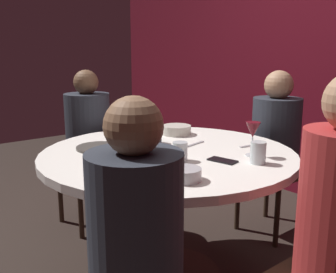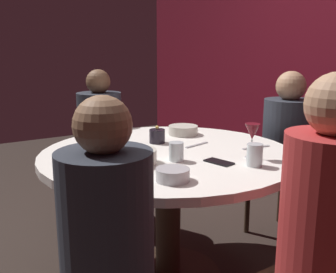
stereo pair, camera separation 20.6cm
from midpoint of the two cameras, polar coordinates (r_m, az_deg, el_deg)
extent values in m
cylinder|color=white|center=(2.08, -2.83, -2.72)|extent=(1.36, 1.36, 0.04)
cylinder|color=#332319|center=(2.21, -2.72, -12.18)|extent=(0.14, 0.14, 0.71)
cube|color=#3F2D1E|center=(2.93, -13.43, -4.29)|extent=(0.40, 0.40, 0.04)
cylinder|color=#2D333D|center=(2.86, -13.71, 1.03)|extent=(0.32, 0.32, 0.51)
sphere|color=brown|center=(2.82, -14.07, 7.74)|extent=(0.18, 0.18, 0.18)
cylinder|color=#332319|center=(3.09, -17.45, -8.23)|extent=(0.04, 0.04, 0.43)
cylinder|color=#332319|center=(2.80, -14.84, -10.31)|extent=(0.04, 0.04, 0.43)
cylinder|color=#332319|center=(3.22, -11.78, -7.07)|extent=(0.04, 0.04, 0.43)
cylinder|color=#332319|center=(2.94, -8.71, -8.90)|extent=(0.04, 0.04, 0.43)
cube|color=#3F2D1E|center=(2.81, 13.24, -5.03)|extent=(0.40, 0.40, 0.04)
cylinder|color=#2D333D|center=(2.74, 13.52, 0.35)|extent=(0.33, 0.33, 0.50)
sphere|color=tan|center=(2.69, 13.89, 7.37)|extent=(0.19, 0.19, 0.19)
cylinder|color=#332319|center=(3.11, 12.50, -7.82)|extent=(0.04, 0.04, 0.43)
cylinder|color=#332319|center=(2.87, 8.16, -9.43)|extent=(0.04, 0.04, 0.43)
cylinder|color=#332319|center=(2.93, 17.75, -9.47)|extent=(0.04, 0.04, 0.43)
cylinder|color=#332319|center=(2.67, 13.59, -11.41)|extent=(0.04, 0.04, 0.43)
cylinder|color=#2D333D|center=(1.25, -9.66, -14.04)|extent=(0.42, 0.42, 0.52)
sphere|color=#8C6647|center=(1.14, -10.29, 1.47)|extent=(0.18, 0.18, 0.18)
cylinder|color=black|center=(2.25, -4.72, -0.02)|extent=(0.09, 0.09, 0.08)
sphere|color=#F9D159|center=(2.24, -4.74, 1.28)|extent=(0.02, 0.02, 0.02)
cylinder|color=silver|center=(2.01, 9.36, -2.77)|extent=(0.06, 0.06, 0.01)
cylinder|color=silver|center=(2.00, 9.41, -1.45)|extent=(0.01, 0.01, 0.09)
cone|color=maroon|center=(1.98, 9.50, 0.94)|extent=(0.08, 0.08, 0.08)
cylinder|color=#4C4742|center=(2.18, -12.81, -1.62)|extent=(0.25, 0.25, 0.01)
cube|color=black|center=(1.89, 4.96, -3.58)|extent=(0.15, 0.10, 0.01)
cylinder|color=#B7B7BC|center=(1.61, -1.23, -5.63)|extent=(0.14, 0.14, 0.05)
cylinder|color=beige|center=(1.84, -7.16, -3.10)|extent=(0.19, 0.19, 0.07)
cylinder|color=beige|center=(2.48, -1.12, 0.95)|extent=(0.19, 0.19, 0.06)
cylinder|color=silver|center=(1.89, -1.33, -2.24)|extent=(0.07, 0.07, 0.09)
cylinder|color=#4C4742|center=(1.67, -10.43, -4.10)|extent=(0.07, 0.07, 0.11)
cylinder|color=silver|center=(1.87, 10.07, -2.39)|extent=(0.07, 0.07, 0.11)
cube|color=#B7B7BC|center=(2.22, 9.74, -1.30)|extent=(0.04, 0.18, 0.01)
cube|color=#B7B7BC|center=(2.21, 1.24, -1.17)|extent=(0.05, 0.18, 0.01)
camera|label=1|loc=(0.10, -92.86, -0.64)|focal=41.44mm
camera|label=2|loc=(0.10, 87.14, 0.64)|focal=41.44mm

